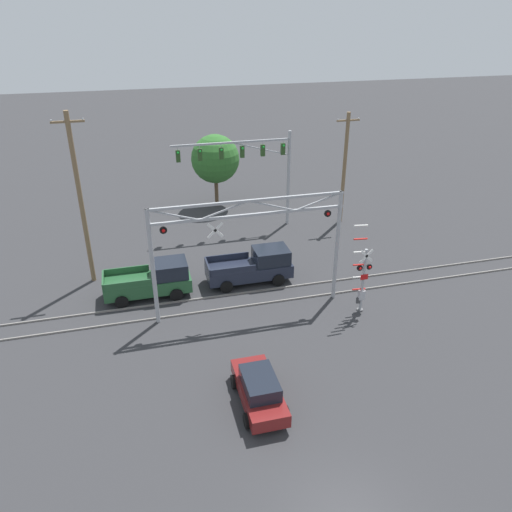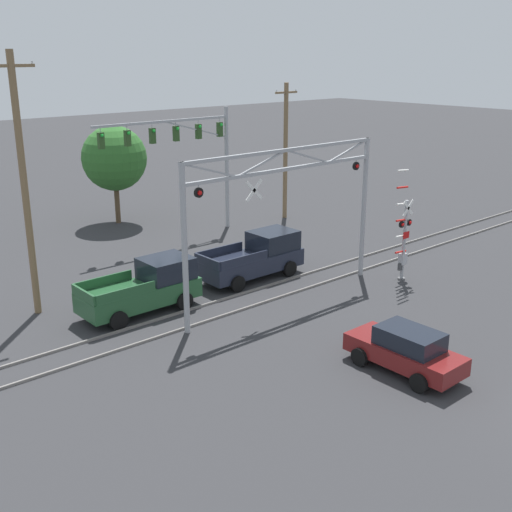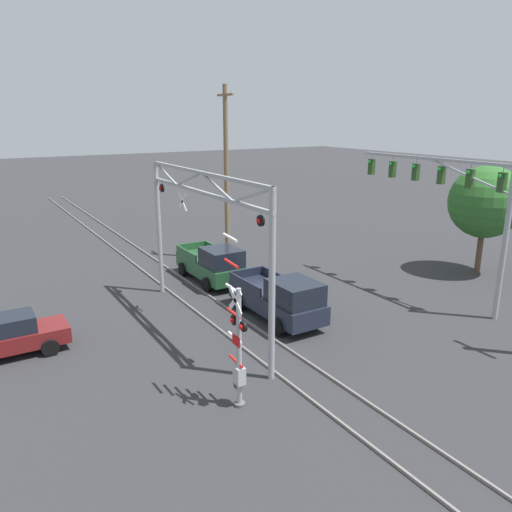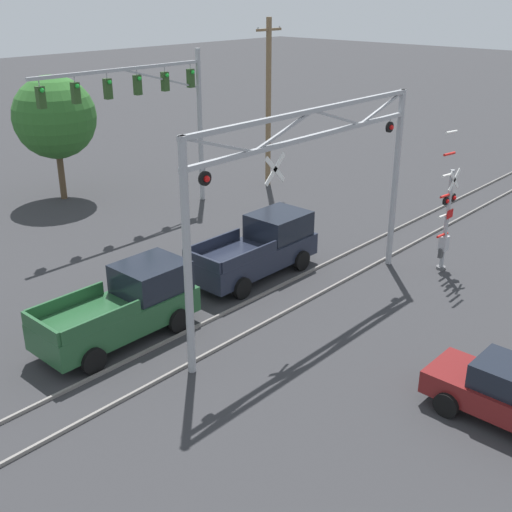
{
  "view_description": "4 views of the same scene",
  "coord_description": "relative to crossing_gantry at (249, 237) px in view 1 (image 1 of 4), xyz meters",
  "views": [
    {
      "loc": [
        -5.75,
        -9.81,
        15.62
      ],
      "look_at": [
        0.42,
        13.75,
        3.3
      ],
      "focal_mm": 35.0,
      "sensor_mm": 36.0,
      "label": 1
    },
    {
      "loc": [
        -18.16,
        -5.32,
        10.38
      ],
      "look_at": [
        -0.87,
        14.54,
        2.0
      ],
      "focal_mm": 45.0,
      "sensor_mm": 36.0,
      "label": 2
    },
    {
      "loc": [
        18.09,
        5.18,
        8.77
      ],
      "look_at": [
        0.66,
        15.8,
        2.99
      ],
      "focal_mm": 35.0,
      "sensor_mm": 36.0,
      "label": 3
    },
    {
      "loc": [
        -15.29,
        2.01,
        9.92
      ],
      "look_at": [
        -1.12,
        14.93,
        1.89
      ],
      "focal_mm": 45.0,
      "sensor_mm": 36.0,
      "label": 4
    }
  ],
  "objects": [
    {
      "name": "sedan_waiting",
      "position": [
        -1.41,
        -7.48,
        -3.75
      ],
      "size": [
        1.89,
        4.08,
        1.56
      ],
      "color": "maroon",
      "rests_on": "ground_plane"
    },
    {
      "name": "utility_pole_right",
      "position": [
        10.23,
        10.73,
        -0.09
      ],
      "size": [
        1.8,
        0.28,
        8.61
      ],
      "color": "brown",
      "rests_on": "ground_plane"
    },
    {
      "name": "background_tree_beyond_span",
      "position": [
        1.28,
        16.72,
        -0.43
      ],
      "size": [
        4.03,
        4.03,
        6.14
      ],
      "color": "brown",
      "rests_on": "ground_plane"
    },
    {
      "name": "traffic_signal_span",
      "position": [
        3.41,
        11.41,
        0.67
      ],
      "size": [
        8.89,
        0.39,
        7.35
      ],
      "color": "#9EA0A5",
      "rests_on": "ground_plane"
    },
    {
      "name": "rail_track_near",
      "position": [
        0.01,
        0.28,
        -4.49
      ],
      "size": [
        80.0,
        0.08,
        0.1
      ],
      "primitive_type": "cube",
      "color": "gray",
      "rests_on": "ground_plane"
    },
    {
      "name": "crossing_signal_mast",
      "position": [
        6.02,
        -1.77,
        -2.58
      ],
      "size": [
        1.3,
        0.35,
        5.39
      ],
      "color": "#9EA0A5",
      "rests_on": "ground_plane"
    },
    {
      "name": "crossing_gantry",
      "position": [
        0.0,
        0.0,
        0.0
      ],
      "size": [
        10.54,
        0.27,
        6.64
      ],
      "color": "#9EA0A5",
      "rests_on": "ground_plane"
    },
    {
      "name": "rail_track_far",
      "position": [
        0.01,
        1.72,
        -4.49
      ],
      "size": [
        80.0,
        0.08,
        0.1
      ],
      "primitive_type": "cube",
      "color": "gray",
      "rests_on": "ground_plane"
    },
    {
      "name": "pickup_truck_following",
      "position": [
        -5.13,
        2.94,
        -3.53
      ],
      "size": [
        5.05,
        2.18,
        2.1
      ],
      "color": "#23512D",
      "rests_on": "ground_plane"
    },
    {
      "name": "pickup_truck_lead",
      "position": [
        1.13,
        3.11,
        -3.52
      ],
      "size": [
        5.28,
        2.18,
        2.1
      ],
      "color": "#1E2333",
      "rests_on": "ground_plane"
    },
    {
      "name": "utility_pole_left",
      "position": [
        -8.71,
        5.74,
        0.86
      ],
      "size": [
        1.8,
        0.28,
        10.51
      ],
      "color": "brown",
      "rests_on": "ground_plane"
    }
  ]
}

